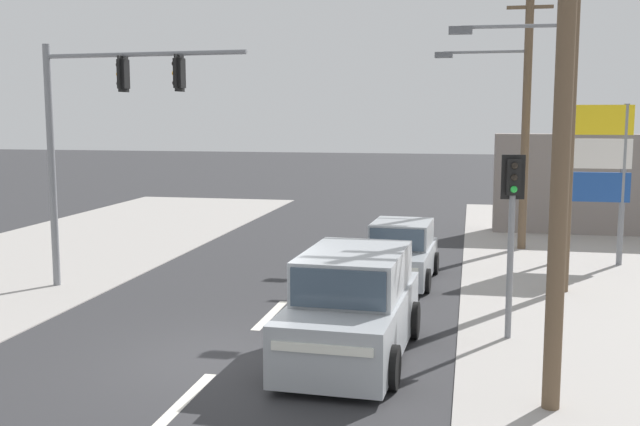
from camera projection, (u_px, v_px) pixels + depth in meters
ground_plane at (226, 359)px, 13.26m from camera, size 140.00×140.00×0.00m
lane_dash_near at (184, 401)px, 11.32m from camera, size 0.20×2.40×0.01m
lane_dash_mid at (271, 315)px, 16.17m from camera, size 0.20×2.40×0.01m
lane_dash_far at (317, 268)px, 21.03m from camera, size 0.20×2.40×0.01m
utility_pole_foreground_right at (556, 37)px, 10.31m from camera, size 3.77×0.70×10.01m
utility_pole_midground_right at (565, 94)px, 17.64m from camera, size 3.78×0.33×8.85m
utility_pole_background_right at (522, 102)px, 23.44m from camera, size 3.78×0.38×8.68m
traffic_signal_mast at (96, 121)px, 18.02m from camera, size 5.28×0.58×6.00m
pedestal_signal_right_kerb at (512, 215)px, 14.14m from camera, size 0.44×0.30×3.56m
shopping_plaza_sign at (592, 161)px, 21.22m from camera, size 2.10×0.16×4.60m
hatchback_oncoming_mid at (401, 254)px, 19.42m from camera, size 1.90×3.70×1.53m
suv_receding_far at (353, 308)px, 13.31m from camera, size 2.21×4.61×1.90m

